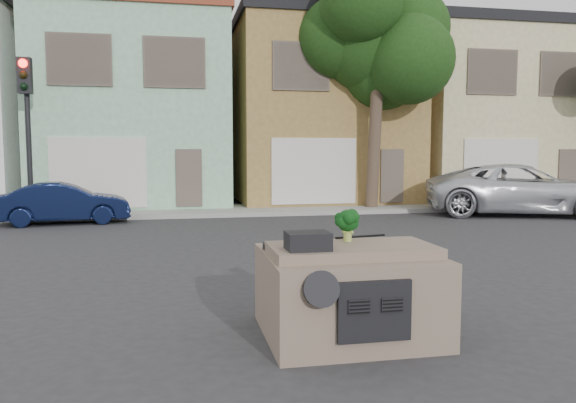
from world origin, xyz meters
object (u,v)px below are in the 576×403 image
object	(u,v)px
silver_pickup	(520,215)
traffic_signal	(28,139)
broccoli	(348,225)
navy_sedan	(65,224)

from	to	relation	value
silver_pickup	traffic_signal	size ratio (longest dim) A/B	1.23
traffic_signal	broccoli	bearing A→B (deg)	-62.21
traffic_signal	broccoli	distance (m)	14.06
silver_pickup	broccoli	world-z (taller)	broccoli
navy_sedan	silver_pickup	bearing A→B (deg)	-100.23
silver_pickup	traffic_signal	xyz separation A→B (m)	(-16.06, 1.71, 2.55)
traffic_signal	broccoli	xyz separation A→B (m)	(6.53, -12.39, -1.23)
navy_sedan	traffic_signal	world-z (taller)	traffic_signal
traffic_signal	broccoli	world-z (taller)	traffic_signal
silver_pickup	traffic_signal	bearing A→B (deg)	103.31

